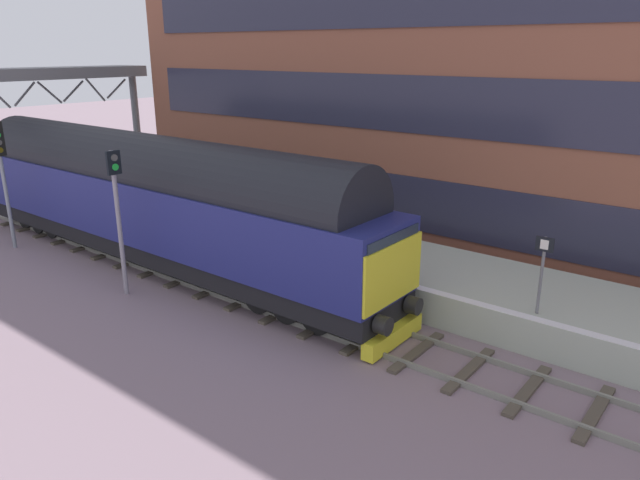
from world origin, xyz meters
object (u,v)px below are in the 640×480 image
Objects in this scene: diesel_locomotive at (150,197)px; platform_number_sign at (543,264)px; signal_post_mid at (118,207)px; waiting_passenger at (304,210)px; signal_post_far at (2,168)px.

platform_number_sign is at bearing -80.78° from diesel_locomotive.
signal_post_mid is at bearing 111.08° from platform_number_sign.
signal_post_mid is 2.78× the size of waiting_passenger.
signal_post_far is at bearing 103.16° from platform_number_sign.
diesel_locomotive is 13.10m from platform_number_sign.
signal_post_far is at bearing 90.00° from signal_post_mid.
signal_post_far reaches higher than platform_number_sign.
signal_post_mid is (-2.29, -1.55, 0.35)m from diesel_locomotive.
diesel_locomotive is 4.15× the size of signal_post_far.
signal_post_mid is 12.21m from platform_number_sign.
platform_number_sign is (4.39, -18.76, -0.82)m from signal_post_far.
signal_post_mid is at bearing 89.48° from waiting_passenger.
diesel_locomotive is at bearing -68.59° from signal_post_far.
platform_number_sign is (4.39, -11.38, -0.49)m from signal_post_mid.
platform_number_sign is 1.24× the size of waiting_passenger.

